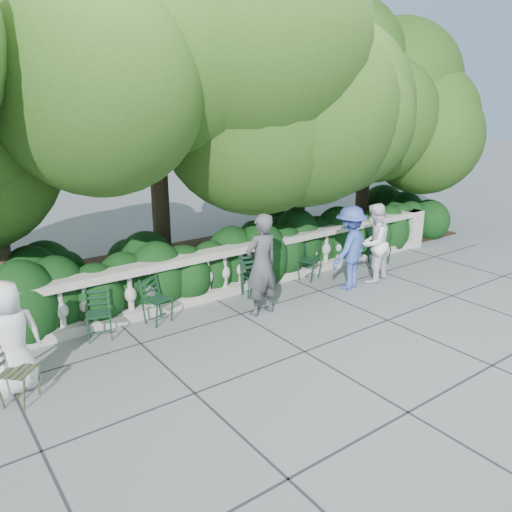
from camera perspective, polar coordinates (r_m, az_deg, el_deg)
ground at (r=9.09m, az=3.75°, el=-7.56°), size 90.00×90.00×0.00m
balustrade at (r=10.25m, az=-2.64°, el=-1.65°), size 12.00×0.44×1.00m
shrub_hedge at (r=11.37m, az=-5.96°, el=-2.36°), size 15.00×2.60×1.70m
tree_canopy at (r=11.22m, az=-3.97°, el=18.05°), size 15.04×6.52×6.78m
chair_a at (r=8.77m, az=-17.28°, el=-9.36°), size 0.56×0.59×0.84m
chair_b at (r=9.14m, az=-10.45°, el=-7.71°), size 0.55×0.58×0.84m
chair_c at (r=10.17m, az=0.17°, el=-4.71°), size 0.44×0.48×0.84m
chair_d at (r=10.12m, az=0.04°, el=-4.84°), size 0.55×0.58×0.84m
chair_e at (r=12.48m, az=14.23°, el=-1.00°), size 0.51×0.54×0.84m
chair_f at (r=11.14m, az=6.70°, el=-2.83°), size 0.57×0.60×0.84m
chair_weathered at (r=7.52m, az=-24.21°, el=-14.99°), size 0.65×0.65×0.84m
person_businessman at (r=7.52m, az=-26.21°, el=-8.36°), size 0.79×0.52×1.59m
person_woman_grey at (r=9.09m, az=0.63°, el=-1.03°), size 0.72×0.49×1.92m
person_casual_man at (r=11.09m, az=13.26°, el=1.45°), size 0.98×0.85×1.73m
person_older_blue at (r=10.58m, az=10.68°, el=0.94°), size 1.28×0.95×1.77m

